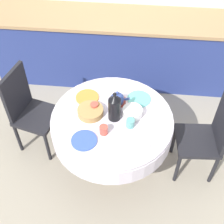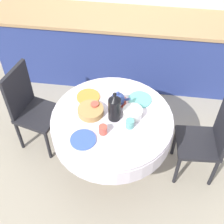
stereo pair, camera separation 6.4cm
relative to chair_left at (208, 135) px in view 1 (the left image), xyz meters
name	(u,v)px [view 1 (the left image)]	position (x,y,z in m)	size (l,w,h in m)	color
ground_plane	(112,163)	(-0.90, -0.06, -0.53)	(12.00, 12.00, 0.00)	#9E937F
kitchen_counter	(123,49)	(-0.90, 1.38, -0.08)	(3.24, 0.64, 0.90)	navy
dining_table	(112,127)	(-0.90, -0.06, 0.08)	(1.11, 1.11, 0.73)	olive
chair_left	(208,135)	(0.00, 0.00, 0.00)	(0.42, 0.42, 0.97)	black
chair_right	(29,108)	(-1.78, 0.17, 0.00)	(0.49, 0.49, 0.97)	black
plate_near_left	(84,140)	(-1.11, -0.34, 0.21)	(0.22, 0.22, 0.01)	#3856AD
cup_near_left	(104,130)	(-0.96, -0.24, 0.25)	(0.07, 0.07, 0.08)	#CC4C3D
plate_near_right	(138,142)	(-0.66, -0.31, 0.21)	(0.22, 0.22, 0.01)	white
cup_near_right	(130,123)	(-0.73, -0.14, 0.25)	(0.07, 0.07, 0.08)	#5BA39E
plate_far_left	(87,97)	(-1.16, 0.17, 0.21)	(0.22, 0.22, 0.01)	orange
cup_far_left	(94,107)	(-1.07, 0.02, 0.25)	(0.07, 0.07, 0.08)	#CC4C3D
plate_far_right	(139,99)	(-0.67, 0.20, 0.21)	(0.22, 0.22, 0.01)	#60BCB7
cup_far_right	(122,102)	(-0.83, 0.11, 0.25)	(0.07, 0.07, 0.08)	#CC4C3D
coffee_carafe	(114,107)	(-0.88, -0.05, 0.34)	(0.11, 0.11, 0.31)	black
teapot	(117,99)	(-0.87, 0.11, 0.28)	(0.18, 0.13, 0.17)	#33478E
bread_basket	(90,111)	(-1.10, -0.03, 0.24)	(0.23, 0.23, 0.06)	#AD844C
fruit_bowl	(132,112)	(-0.72, 0.00, 0.24)	(0.18, 0.18, 0.07)	silver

